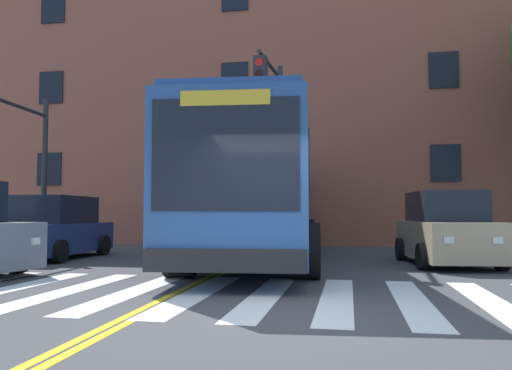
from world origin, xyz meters
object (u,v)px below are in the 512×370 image
object	(u,v)px
car_teal_behind_bus	(283,218)
traffic_light_far_corner	(11,143)
car_navy_near_lane	(53,230)
car_tan_far_lane	(446,231)
traffic_light_overhead	(273,122)
city_bus	(259,192)

from	to	relation	value
car_teal_behind_bus	traffic_light_far_corner	bearing A→B (deg)	-123.72
car_navy_near_lane	car_tan_far_lane	bearing A→B (deg)	-0.47
traffic_light_far_corner	traffic_light_overhead	bearing A→B (deg)	18.79
car_navy_near_lane	car_tan_far_lane	world-z (taller)	car_tan_far_lane
car_navy_near_lane	traffic_light_far_corner	world-z (taller)	traffic_light_far_corner
car_navy_near_lane	traffic_light_overhead	xyz separation A→B (m)	(6.05, 1.52, 3.16)
car_teal_behind_bus	traffic_light_far_corner	distance (m)	11.63
city_bus	car_navy_near_lane	world-z (taller)	city_bus
traffic_light_far_corner	city_bus	bearing A→B (deg)	8.44
car_teal_behind_bus	city_bus	bearing A→B (deg)	-88.00
city_bus	traffic_light_far_corner	world-z (taller)	traffic_light_far_corner
car_navy_near_lane	traffic_light_overhead	bearing A→B (deg)	14.08
car_tan_far_lane	traffic_light_overhead	bearing A→B (deg)	160.34
car_tan_far_lane	traffic_light_overhead	xyz separation A→B (m)	(-4.48, 1.60, 3.14)
city_bus	car_tan_far_lane	size ratio (longest dim) A/B	2.99
traffic_light_overhead	traffic_light_far_corner	bearing A→B (deg)	-161.21
car_teal_behind_bus	traffic_light_overhead	bearing A→B (deg)	-86.02
city_bus	traffic_light_overhead	xyz separation A→B (m)	(0.20, 1.34, 2.13)
car_tan_far_lane	car_teal_behind_bus	distance (m)	10.10
car_tan_far_lane	traffic_light_far_corner	size ratio (longest dim) A/B	0.81
traffic_light_overhead	city_bus	bearing A→B (deg)	-98.59
city_bus	traffic_light_far_corner	distance (m)	6.85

